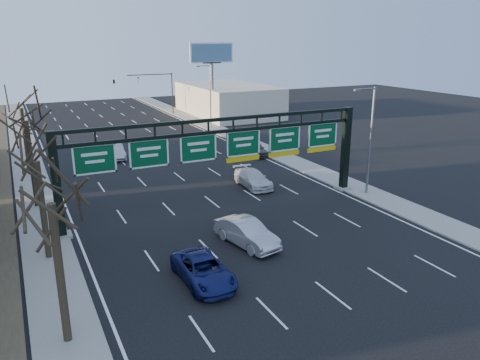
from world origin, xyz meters
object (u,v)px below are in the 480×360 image
car_blue_suv (203,270)px  car_white_wagon (253,179)px  sign_gantry (223,151)px  car_silver_sedan (247,233)px

car_blue_suv → car_white_wagon: size_ratio=1.02×
sign_gantry → car_silver_sedan: (-1.35, -6.54, -3.81)m
car_blue_suv → car_white_wagon: (10.39, 13.89, 0.02)m
car_blue_suv → car_white_wagon: 17.35m
sign_gantry → car_white_wagon: (4.76, 4.16, -3.90)m
car_white_wagon → sign_gantry: bearing=-137.4°
car_silver_sedan → car_white_wagon: (6.11, 10.70, -0.09)m
car_silver_sedan → car_white_wagon: size_ratio=1.00×
sign_gantry → car_white_wagon: bearing=41.2°
sign_gantry → car_silver_sedan: 7.69m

